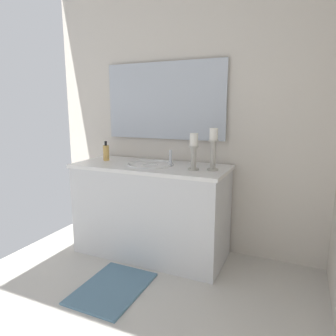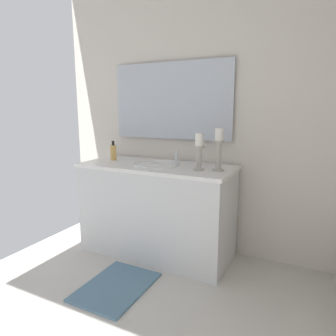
{
  "view_description": "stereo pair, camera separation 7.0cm",
  "coord_description": "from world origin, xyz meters",
  "px_view_note": "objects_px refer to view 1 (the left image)",
  "views": [
    {
      "loc": [
        1.25,
        1.02,
        1.29
      ],
      "look_at": [
        -0.09,
        0.42,
        1.0
      ],
      "focal_mm": 32.38,
      "sensor_mm": 36.0,
      "label": 1
    },
    {
      "loc": [
        1.22,
        1.09,
        1.29
      ],
      "look_at": [
        -0.09,
        0.42,
        1.0
      ],
      "focal_mm": 32.38,
      "sensor_mm": 36.0,
      "label": 2
    }
  ],
  "objects_px": {
    "sink_basin": "(151,169)",
    "bath_mat": "(112,288)",
    "mirror": "(164,101)",
    "candle_holder_tall": "(213,148)",
    "vanity_cabinet": "(151,210)",
    "soap_bottle": "(106,153)",
    "candle_holder_short": "(194,150)"
  },
  "relations": [
    {
      "from": "vanity_cabinet",
      "to": "bath_mat",
      "type": "xyz_separation_m",
      "value": [
        0.62,
        0.0,
        -0.4
      ]
    },
    {
      "from": "vanity_cabinet",
      "to": "mirror",
      "type": "xyz_separation_m",
      "value": [
        -0.28,
        0.0,
        0.95
      ]
    },
    {
      "from": "sink_basin",
      "to": "mirror",
      "type": "distance_m",
      "value": 0.65
    },
    {
      "from": "bath_mat",
      "to": "mirror",
      "type": "bearing_deg",
      "value": -180.0
    },
    {
      "from": "mirror",
      "to": "candle_holder_tall",
      "type": "xyz_separation_m",
      "value": [
        0.29,
        0.56,
        -0.37
      ]
    },
    {
      "from": "vanity_cabinet",
      "to": "sink_basin",
      "type": "relative_size",
      "value": 3.36
    },
    {
      "from": "sink_basin",
      "to": "candle_holder_short",
      "type": "bearing_deg",
      "value": 82.71
    },
    {
      "from": "sink_basin",
      "to": "mirror",
      "type": "bearing_deg",
      "value": -179.8
    },
    {
      "from": "mirror",
      "to": "bath_mat",
      "type": "height_order",
      "value": "mirror"
    },
    {
      "from": "vanity_cabinet",
      "to": "bath_mat",
      "type": "relative_size",
      "value": 2.25
    },
    {
      "from": "sink_basin",
      "to": "soap_bottle",
      "type": "bearing_deg",
      "value": -93.63
    },
    {
      "from": "mirror",
      "to": "soap_bottle",
      "type": "relative_size",
      "value": 6.45
    },
    {
      "from": "vanity_cabinet",
      "to": "mirror",
      "type": "relative_size",
      "value": 1.16
    },
    {
      "from": "sink_basin",
      "to": "candle_holder_tall",
      "type": "distance_m",
      "value": 0.59
    },
    {
      "from": "sink_basin",
      "to": "candle_holder_short",
      "type": "relative_size",
      "value": 1.39
    },
    {
      "from": "soap_bottle",
      "to": "vanity_cabinet",
      "type": "bearing_deg",
      "value": 86.36
    },
    {
      "from": "sink_basin",
      "to": "bath_mat",
      "type": "bearing_deg",
      "value": -0.09
    },
    {
      "from": "candle_holder_tall",
      "to": "sink_basin",
      "type": "bearing_deg",
      "value": -91.16
    },
    {
      "from": "candle_holder_tall",
      "to": "bath_mat",
      "type": "relative_size",
      "value": 0.55
    },
    {
      "from": "mirror",
      "to": "bath_mat",
      "type": "distance_m",
      "value": 1.63
    },
    {
      "from": "soap_bottle",
      "to": "candle_holder_tall",
      "type": "bearing_deg",
      "value": 87.69
    },
    {
      "from": "candle_holder_short",
      "to": "bath_mat",
      "type": "height_order",
      "value": "candle_holder_short"
    },
    {
      "from": "candle_holder_short",
      "to": "candle_holder_tall",
      "type": "bearing_deg",
      "value": 105.76
    },
    {
      "from": "soap_bottle",
      "to": "bath_mat",
      "type": "height_order",
      "value": "soap_bottle"
    },
    {
      "from": "bath_mat",
      "to": "candle_holder_tall",
      "type": "bearing_deg",
      "value": 137.86
    },
    {
      "from": "vanity_cabinet",
      "to": "bath_mat",
      "type": "distance_m",
      "value": 0.74
    },
    {
      "from": "vanity_cabinet",
      "to": "candle_holder_tall",
      "type": "distance_m",
      "value": 0.81
    },
    {
      "from": "sink_basin",
      "to": "candle_holder_short",
      "type": "xyz_separation_m",
      "value": [
        0.05,
        0.41,
        0.19
      ]
    },
    {
      "from": "mirror",
      "to": "soap_bottle",
      "type": "distance_m",
      "value": 0.72
    },
    {
      "from": "sink_basin",
      "to": "mirror",
      "type": "height_order",
      "value": "mirror"
    },
    {
      "from": "candle_holder_short",
      "to": "bath_mat",
      "type": "bearing_deg",
      "value": -35.58
    },
    {
      "from": "candle_holder_short",
      "to": "mirror",
      "type": "bearing_deg",
      "value": -129.04
    }
  ]
}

